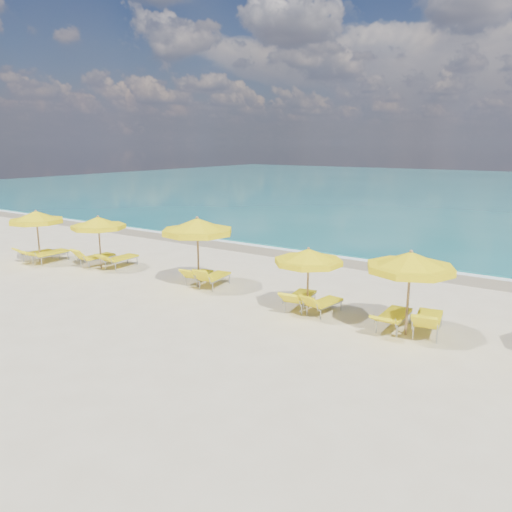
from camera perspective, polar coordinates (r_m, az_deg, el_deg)
The scene contains 20 objects.
ground_plane at distance 16.89m, azimuth -2.88°, elevation -4.91°, with size 120.00×120.00×0.00m, color beige.
ocean at distance 61.80m, azimuth 25.25°, elevation 6.83°, with size 120.00×80.00×0.30m, color #126366.
wet_sand_band at distance 23.01m, azimuth 8.30°, elevation -0.22°, with size 120.00×2.60×0.01m, color tan.
foam_line at distance 23.72m, azimuth 9.15°, elevation 0.14°, with size 120.00×1.20×0.03m, color white.
whitecap_near at distance 34.10m, azimuth 6.35°, elevation 4.07°, with size 14.00×0.36×0.05m, color white.
umbrella_1 at distance 23.61m, azimuth -23.82°, elevation 4.03°, with size 2.68×2.68×2.32m.
umbrella_2 at distance 21.50m, azimuth -17.58°, elevation 3.58°, with size 2.30×2.30×2.24m.
umbrella_3 at distance 17.87m, azimuth -6.72°, elevation 3.31°, with size 3.04×3.04×2.60m.
umbrella_4 at distance 14.98m, azimuth 6.01°, elevation -0.14°, with size 2.63×2.63×2.11m.
umbrella_5 at distance 13.83m, azimuth 17.24°, elevation -0.73°, with size 2.41×2.41×2.39m.
lounger_1_left at distance 24.39m, azimuth -23.73°, elevation 0.05°, with size 0.68×1.72×0.72m.
lounger_1_right at distance 23.66m, azimuth -22.53°, elevation -0.11°, with size 0.73×2.11×0.77m.
lounger_2_left at distance 22.34m, azimuth -17.76°, elevation -0.48°, with size 0.71×1.86×0.91m.
lounger_2_right at distance 21.76m, azimuth -15.20°, elevation -0.67°, with size 0.75×1.98×0.79m.
lounger_3_left at distance 18.82m, azimuth -6.58°, elevation -2.49°, with size 0.76×1.65×0.74m.
lounger_3_right at distance 18.26m, azimuth -4.80°, elevation -2.83°, with size 0.84×1.83×0.88m.
lounger_4_left at distance 15.91m, azimuth 5.02°, elevation -5.20°, with size 0.90×1.95×0.81m.
lounger_4_right at distance 15.54m, azimuth 7.73°, elevation -5.79°, with size 0.78×1.69×0.79m.
lounger_5_left at distance 14.69m, azimuth 15.43°, elevation -7.17°, with size 0.69×1.99×0.72m.
lounger_5_right at distance 14.61m, azimuth 19.02°, elevation -7.47°, with size 0.99×2.09×0.91m.
Camera 1 is at (9.74, -12.81, 5.13)m, focal length 35.00 mm.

